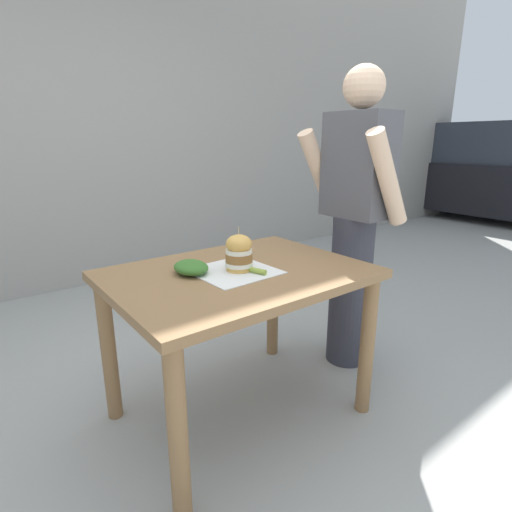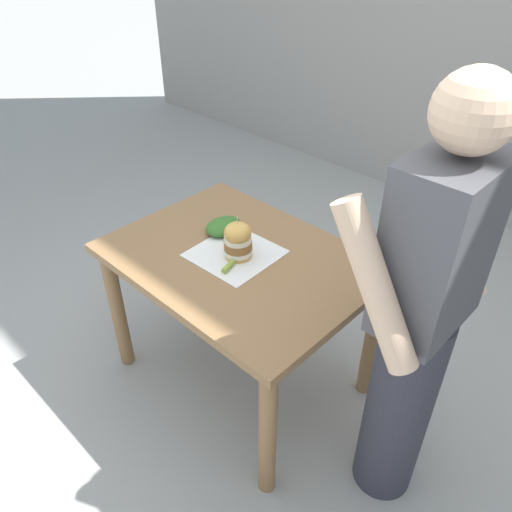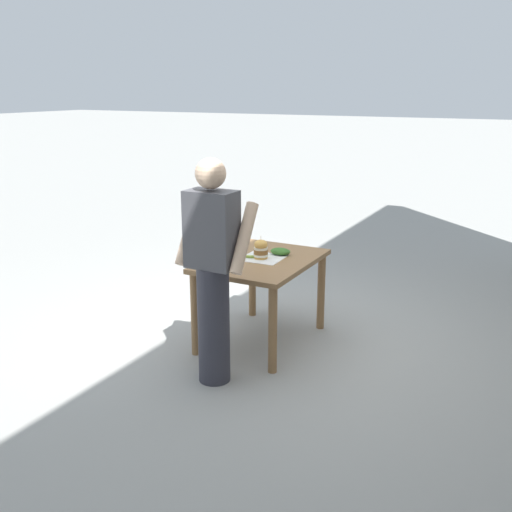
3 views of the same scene
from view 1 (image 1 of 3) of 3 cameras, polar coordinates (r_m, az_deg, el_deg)
name	(u,v)px [view 1 (image 1 of 3)]	position (r m, az deg, el deg)	size (l,w,h in m)	color
ground_plane	(240,412)	(2.15, -2.27, -21.37)	(80.00, 80.00, 0.00)	#9E9E99
patio_table	(239,295)	(1.84, -2.48, -5.66)	(0.83, 1.13, 0.75)	olive
serving_paper	(233,271)	(1.79, -3.29, -2.13)	(0.34, 0.34, 0.00)	white
sandwich	(239,253)	(1.77, -2.43, 0.48)	(0.12, 0.12, 0.20)	gold
pickle_spear	(256,271)	(1.74, 0.03, -2.10)	(0.02, 0.02, 0.10)	#8EA83D
side_salad	(191,267)	(1.77, -9.26, -1.61)	(0.18, 0.14, 0.06)	#386B28
diner_across_table	(354,219)	(2.33, 13.87, 5.14)	(0.55, 0.35, 1.69)	#33333D
parked_car_near_curb	(288,162)	(11.46, 4.63, 13.18)	(4.23, 1.89, 1.60)	black
parked_car_mid_block	(498,176)	(8.09, 31.30, 9.70)	(4.24, 1.91, 1.60)	black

